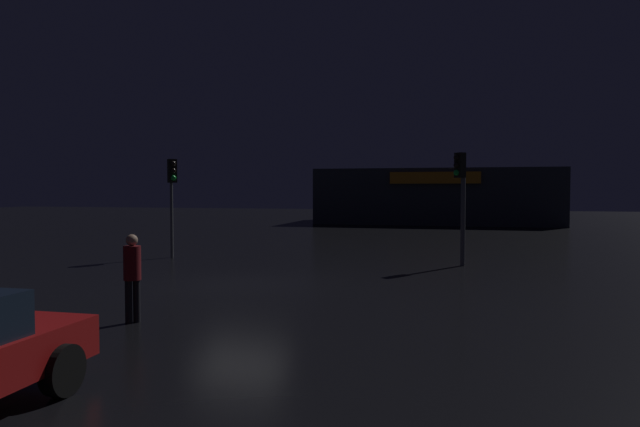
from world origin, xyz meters
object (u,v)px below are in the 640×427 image
store_building (437,196)px  traffic_signal_opposite (172,183)px  traffic_signal_main (461,188)px  pedestrian (132,271)px

store_building → traffic_signal_opposite: bearing=-108.5°
traffic_signal_main → traffic_signal_opposite: bearing=-178.5°
traffic_signal_opposite → traffic_signal_main: bearing=1.5°
pedestrian → traffic_signal_main: bearing=58.6°
store_building → traffic_signal_main: (1.94, -26.26, 0.60)m
traffic_signal_opposite → pedestrian: (4.54, -10.00, -1.85)m
store_building → traffic_signal_main: size_ratio=4.65×
traffic_signal_main → traffic_signal_opposite: traffic_signal_main is taller
store_building → traffic_signal_opposite: (-8.88, -26.55, 0.77)m
store_building → traffic_signal_main: store_building is taller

